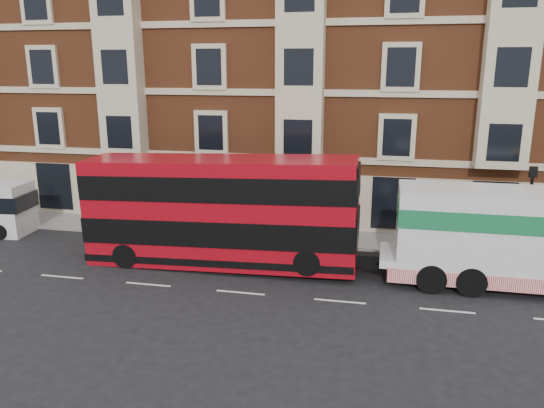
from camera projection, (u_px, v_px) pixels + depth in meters
The scene contains 8 objects.
ground at pixel (241, 293), 21.38m from camera, with size 120.00×120.00×0.00m, color black.
sidewalk at pixel (277, 235), 28.46m from camera, with size 90.00×3.00×0.15m, color slate.
victorian_terrace at pixel (309, 46), 32.92m from camera, with size 45.00×12.00×20.40m.
lamp_post_west at pixel (160, 188), 27.76m from camera, with size 0.35×0.15×4.35m.
lamp_post_east at pixel (529, 206), 24.18m from camera, with size 0.35×0.15×4.35m.
double_decker_bus at pixel (220, 210), 23.73m from camera, with size 12.22×2.81×4.95m.
tow_truck at pixel (506, 237), 21.45m from camera, with size 9.79×2.89×4.08m.
pedestrian at pixel (21, 206), 31.06m from camera, with size 0.56×0.37×1.53m, color black.
Camera 1 is at (5.31, -19.08, 8.89)m, focal length 35.00 mm.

